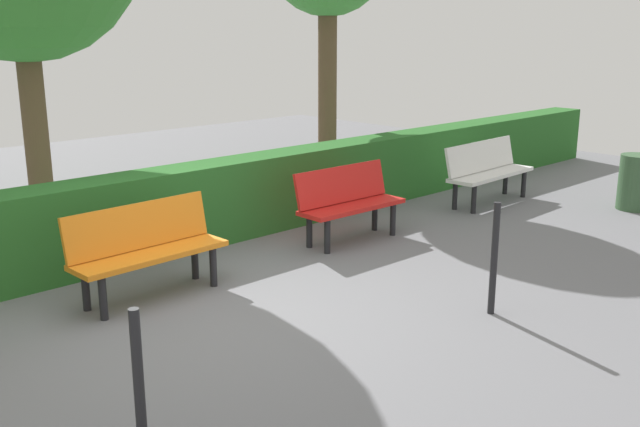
# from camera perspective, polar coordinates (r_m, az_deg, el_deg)

# --- Properties ---
(ground_plane) EXTENTS (20.57, 20.57, 0.00)m
(ground_plane) POSITION_cam_1_polar(r_m,az_deg,el_deg) (6.42, -8.33, -7.80)
(ground_plane) COLOR slate
(bench_white) EXTENTS (1.64, 0.53, 0.86)m
(bench_white) POSITION_cam_1_polar(r_m,az_deg,el_deg) (10.41, 13.13, 3.47)
(bench_white) COLOR white
(bench_white) RESTS_ON ground_plane
(bench_red) EXTENTS (1.38, 0.50, 0.86)m
(bench_red) POSITION_cam_1_polar(r_m,az_deg,el_deg) (8.33, 2.25, 1.06)
(bench_red) COLOR red
(bench_red) RESTS_ON ground_plane
(bench_orange) EXTENTS (1.48, 0.50, 0.86)m
(bench_orange) POSITION_cam_1_polar(r_m,az_deg,el_deg) (6.77, -13.65, -2.55)
(bench_orange) COLOR orange
(bench_orange) RESTS_ON ground_plane
(hedge_row) EXTENTS (16.57, 0.51, 0.93)m
(hedge_row) POSITION_cam_1_polar(r_m,az_deg,el_deg) (8.34, -8.96, 0.80)
(hedge_row) COLOR #266023
(hedge_row) RESTS_ON ground_plane
(railing_post_mid) EXTENTS (0.06, 0.06, 1.00)m
(railing_post_mid) POSITION_cam_1_polar(r_m,az_deg,el_deg) (6.34, 13.67, -3.52)
(railing_post_mid) COLOR black
(railing_post_mid) RESTS_ON ground_plane
(railing_post_far) EXTENTS (0.06, 0.06, 1.00)m
(railing_post_far) POSITION_cam_1_polar(r_m,az_deg,el_deg) (4.12, -14.15, -13.80)
(railing_post_far) COLOR black
(railing_post_far) RESTS_ON ground_plane
(trash_bin) EXTENTS (0.46, 0.46, 0.75)m
(trash_bin) POSITION_cam_1_polar(r_m,az_deg,el_deg) (10.67, 23.82, 2.29)
(trash_bin) COLOR #385938
(trash_bin) RESTS_ON ground_plane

